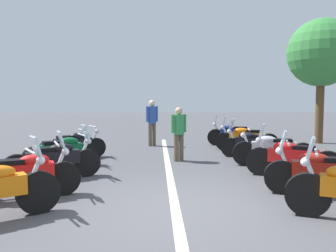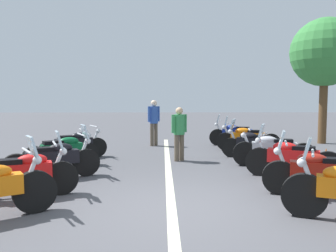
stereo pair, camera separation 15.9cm
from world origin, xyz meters
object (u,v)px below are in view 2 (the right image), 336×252
object	(u,v)px
motorcycle_right_row_2	(292,158)
bystander_1	(179,130)
roadside_tree_0	(325,53)
bystander_0	(154,119)
motorcycle_left_row_1	(24,173)
motorcycle_left_row_3	(63,151)
motorcycle_right_row_4	(253,144)
motorcycle_right_row_6	(236,134)
motorcycle_left_row_2	(54,159)
motorcycle_left_row_4	(75,144)
motorcycle_right_row_5	(247,138)
motorcycle_right_row_1	(321,172)
motorcycle_right_row_3	(273,150)
traffic_cone_1	(326,161)

from	to	relation	value
motorcycle_right_row_2	bystander_1	size ratio (longest dim) A/B	1.27
motorcycle_right_row_2	roadside_tree_0	bearing A→B (deg)	-96.18
motorcycle_right_row_2	bystander_0	xyz separation A→B (m)	(5.41, 3.25, 0.56)
motorcycle_left_row_1	motorcycle_left_row_3	distance (m)	2.71
motorcycle_right_row_4	motorcycle_right_row_6	size ratio (longest dim) A/B	0.89
motorcycle_left_row_2	motorcycle_left_row_4	world-z (taller)	motorcycle_left_row_2
motorcycle_left_row_1	motorcycle_right_row_4	distance (m)	6.60
motorcycle_right_row_5	roadside_tree_0	distance (m)	5.14
motorcycle_right_row_2	roadside_tree_0	xyz separation A→B (m)	(6.02, -3.55, 3.15)
motorcycle_right_row_2	motorcycle_right_row_1	bearing A→B (deg)	113.03
motorcycle_left_row_1	motorcycle_left_row_2	distance (m)	1.46
motorcycle_right_row_6	bystander_1	bearing A→B (deg)	65.83
motorcycle_right_row_5	bystander_1	bearing A→B (deg)	52.52
motorcycle_right_row_3	motorcycle_right_row_4	world-z (taller)	motorcycle_right_row_4
roadside_tree_0	motorcycle_left_row_2	bearing A→B (deg)	124.09
bystander_0	bystander_1	distance (m)	3.29
motorcycle_left_row_4	roadside_tree_0	distance (m)	10.24
motorcycle_left_row_4	motorcycle_right_row_3	world-z (taller)	motorcycle_right_row_3
bystander_1	motorcycle_right_row_1	bearing A→B (deg)	-0.81
traffic_cone_1	bystander_0	distance (m)	6.53
motorcycle_left_row_4	motorcycle_right_row_4	distance (m)	5.38
motorcycle_left_row_2	motorcycle_right_row_4	xyz separation A→B (m)	(2.55, -5.16, -0.01)
motorcycle_left_row_3	motorcycle_right_row_3	size ratio (longest dim) A/B	0.82
roadside_tree_0	motorcycle_right_row_4	bearing A→B (deg)	132.85
motorcycle_right_row_5	motorcycle_right_row_6	size ratio (longest dim) A/B	1.02
motorcycle_left_row_2	bystander_0	world-z (taller)	bystander_0
motorcycle_right_row_3	bystander_1	size ratio (longest dim) A/B	1.37
traffic_cone_1	bystander_0	size ratio (longest dim) A/B	0.35
motorcycle_left_row_1	motorcycle_left_row_3	bearing A→B (deg)	69.76
motorcycle_left_row_4	motorcycle_right_row_1	bearing A→B (deg)	-67.25
bystander_1	traffic_cone_1	bearing A→B (deg)	30.81
motorcycle_right_row_5	roadside_tree_0	xyz separation A→B (m)	(1.96, -3.54, 3.16)
motorcycle_right_row_2	traffic_cone_1	bearing A→B (deg)	-127.80
motorcycle_left_row_2	bystander_1	xyz separation A→B (m)	(2.22, -2.91, 0.44)
motorcycle_right_row_6	traffic_cone_1	distance (m)	4.94
motorcycle_left_row_3	motorcycle_left_row_4	bearing A→B (deg)	60.04
motorcycle_left_row_2	roadside_tree_0	bearing A→B (deg)	6.51
roadside_tree_0	motorcycle_right_row_5	bearing A→B (deg)	118.94
motorcycle_right_row_3	traffic_cone_1	distance (m)	1.29
motorcycle_right_row_1	bystander_0	distance (m)	7.63
motorcycle_left_row_2	bystander_0	bearing A→B (deg)	41.29
motorcycle_left_row_2	bystander_0	distance (m)	5.83
motorcycle_left_row_3	motorcycle_right_row_6	size ratio (longest dim) A/B	0.84
traffic_cone_1	bystander_0	world-z (taller)	bystander_0
motorcycle_right_row_5	motorcycle_right_row_6	bearing A→B (deg)	-70.30
motorcycle_right_row_1	roadside_tree_0	distance (m)	8.89
motorcycle_left_row_4	motorcycle_right_row_1	world-z (taller)	motorcycle_right_row_1
motorcycle_right_row_3	motorcycle_right_row_5	distance (m)	2.75
motorcycle_right_row_4	motorcycle_right_row_5	world-z (taller)	motorcycle_right_row_5
motorcycle_left_row_1	motorcycle_right_row_3	xyz separation A→B (m)	(2.76, -5.44, -0.00)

